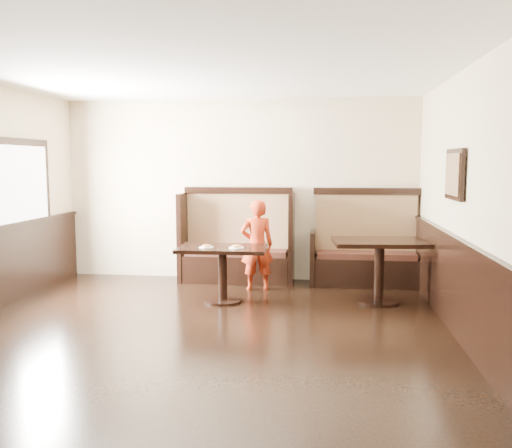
% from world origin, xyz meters
% --- Properties ---
extents(ground, '(7.00, 7.00, 0.00)m').
position_xyz_m(ground, '(0.00, 0.00, 0.00)').
color(ground, black).
rests_on(ground, ground).
extents(room_shell, '(7.00, 7.00, 7.00)m').
position_xyz_m(room_shell, '(-0.30, 0.28, 0.67)').
color(room_shell, beige).
rests_on(room_shell, ground).
extents(booth_main, '(1.75, 0.72, 1.45)m').
position_xyz_m(booth_main, '(0.00, 3.30, 0.53)').
color(booth_main, black).
rests_on(booth_main, ground).
extents(booth_neighbor, '(1.65, 0.72, 1.45)m').
position_xyz_m(booth_neighbor, '(1.95, 3.29, 0.48)').
color(booth_neighbor, black).
rests_on(booth_neighbor, ground).
extents(table_main, '(1.16, 0.74, 0.73)m').
position_xyz_m(table_main, '(0.01, 2.01, 0.56)').
color(table_main, black).
rests_on(table_main, ground).
extents(table_neighbor, '(1.25, 0.88, 0.83)m').
position_xyz_m(table_neighbor, '(2.04, 2.23, 0.62)').
color(table_neighbor, black).
rests_on(table_neighbor, ground).
extents(child, '(0.54, 0.42, 1.30)m').
position_xyz_m(child, '(0.37, 2.74, 0.65)').
color(child, '#AD2D12').
rests_on(child, ground).
extents(pizza_plate_left, '(0.19, 0.19, 0.04)m').
position_xyz_m(pizza_plate_left, '(-0.19, 1.92, 0.75)').
color(pizza_plate_left, white).
rests_on(pizza_plate_left, table_main).
extents(pizza_plate_right, '(0.20, 0.20, 0.04)m').
position_xyz_m(pizza_plate_right, '(0.21, 1.92, 0.75)').
color(pizza_plate_right, white).
rests_on(pizza_plate_right, table_main).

